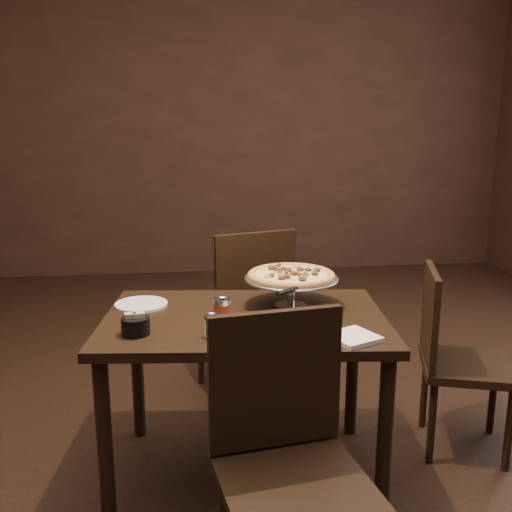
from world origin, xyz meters
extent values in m
cube|color=black|center=(0.00, 0.00, -0.01)|extent=(6.00, 7.00, 0.02)
cube|color=black|center=(0.00, 3.51, 1.40)|extent=(6.00, 0.02, 2.80)
cube|color=black|center=(0.09, 0.11, 0.66)|extent=(1.16, 0.84, 0.04)
cylinder|color=black|center=(-0.43, -0.15, 0.32)|extent=(0.05, 0.05, 0.65)
cylinder|color=black|center=(0.54, -0.25, 0.32)|extent=(0.05, 0.05, 0.65)
cylinder|color=black|center=(-0.37, 0.47, 0.32)|extent=(0.05, 0.05, 0.65)
cylinder|color=black|center=(0.61, 0.36, 0.32)|extent=(0.05, 0.05, 0.65)
cylinder|color=#B4B4BB|center=(0.29, 0.21, 0.69)|extent=(0.13, 0.13, 0.01)
cylinder|color=#B4B4BB|center=(0.29, 0.21, 0.74)|extent=(0.03, 0.03, 0.10)
cylinder|color=#B4B4BB|center=(0.29, 0.21, 0.80)|extent=(0.09, 0.09, 0.01)
cylinder|color=gray|center=(0.29, 0.21, 0.80)|extent=(0.37, 0.37, 0.01)
torus|color=gray|center=(0.29, 0.21, 0.80)|extent=(0.38, 0.38, 0.01)
cylinder|color=#AA6233|center=(0.29, 0.21, 0.81)|extent=(0.35, 0.35, 0.01)
torus|color=#AA6233|center=(0.29, 0.21, 0.81)|extent=(0.36, 0.36, 0.03)
cylinder|color=#D8BF76|center=(0.29, 0.21, 0.82)|extent=(0.30, 0.30, 0.01)
cylinder|color=#F2ECBC|center=(-0.05, -0.10, 0.72)|extent=(0.05, 0.05, 0.07)
cylinder|color=#B4B4BB|center=(-0.05, -0.10, 0.76)|extent=(0.05, 0.05, 0.02)
ellipsoid|color=#B4B4BB|center=(-0.05, -0.10, 0.77)|extent=(0.03, 0.03, 0.01)
cylinder|color=maroon|center=(-0.01, 0.01, 0.72)|extent=(0.06, 0.06, 0.08)
cylinder|color=#B4B4BB|center=(-0.01, 0.01, 0.78)|extent=(0.07, 0.07, 0.02)
ellipsoid|color=#B4B4BB|center=(-0.01, 0.01, 0.79)|extent=(0.04, 0.04, 0.01)
cylinder|color=black|center=(-0.32, -0.04, 0.71)|extent=(0.10, 0.10, 0.06)
cube|color=tan|center=(-0.34, -0.04, 0.73)|extent=(0.05, 0.04, 0.07)
cube|color=tan|center=(-0.31, -0.04, 0.73)|extent=(0.05, 0.04, 0.07)
cube|color=white|center=(0.43, -0.19, 0.69)|extent=(0.20, 0.20, 0.02)
cylinder|color=silver|center=(-0.32, 0.29, 0.69)|extent=(0.22, 0.22, 0.01)
cylinder|color=silver|center=(0.14, -0.18, 0.69)|extent=(0.23, 0.23, 0.01)
cone|color=#B4B4BB|center=(0.24, 0.00, 0.81)|extent=(0.16, 0.16, 0.00)
cylinder|color=black|center=(0.24, 0.00, 0.81)|extent=(0.10, 0.10, 0.02)
cube|color=black|center=(0.15, 0.87, 0.43)|extent=(0.53, 0.53, 0.04)
cube|color=black|center=(0.20, 0.68, 0.68)|extent=(0.41, 0.15, 0.44)
cylinder|color=black|center=(0.26, 1.08, 0.21)|extent=(0.04, 0.04, 0.41)
cylinder|color=black|center=(-0.07, 0.98, 0.21)|extent=(0.04, 0.04, 0.41)
cylinder|color=black|center=(0.36, 0.75, 0.21)|extent=(0.04, 0.04, 0.41)
cylinder|color=black|center=(0.03, 0.65, 0.21)|extent=(0.04, 0.04, 0.41)
cube|color=black|center=(0.15, -0.61, 0.42)|extent=(0.47, 0.47, 0.04)
cube|color=black|center=(0.12, -0.43, 0.67)|extent=(0.41, 0.09, 0.43)
cylinder|color=black|center=(0.29, -0.42, 0.20)|extent=(0.04, 0.04, 0.40)
cube|color=black|center=(1.07, 0.18, 0.39)|extent=(0.48, 0.48, 0.04)
cube|color=black|center=(0.90, 0.23, 0.61)|extent=(0.14, 0.37, 0.40)
cylinder|color=black|center=(1.17, -0.01, 0.19)|extent=(0.03, 0.03, 0.37)
cylinder|color=black|center=(1.26, 0.28, 0.19)|extent=(0.03, 0.03, 0.37)
cylinder|color=black|center=(0.88, 0.08, 0.19)|extent=(0.03, 0.03, 0.37)
cylinder|color=black|center=(0.97, 0.37, 0.19)|extent=(0.03, 0.03, 0.37)
camera|label=1|loc=(-0.13, -1.99, 1.41)|focal=40.00mm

